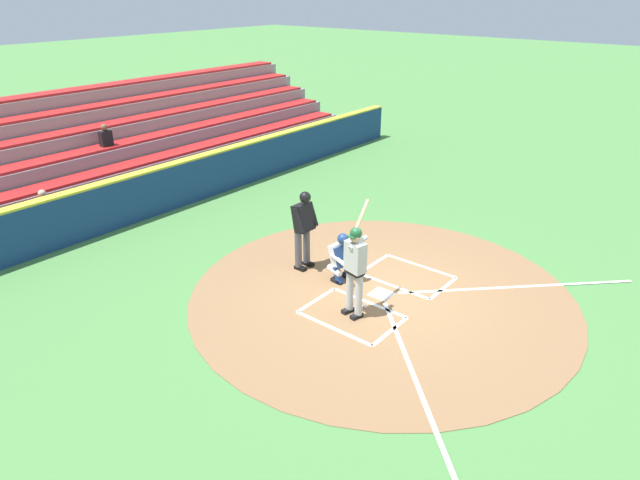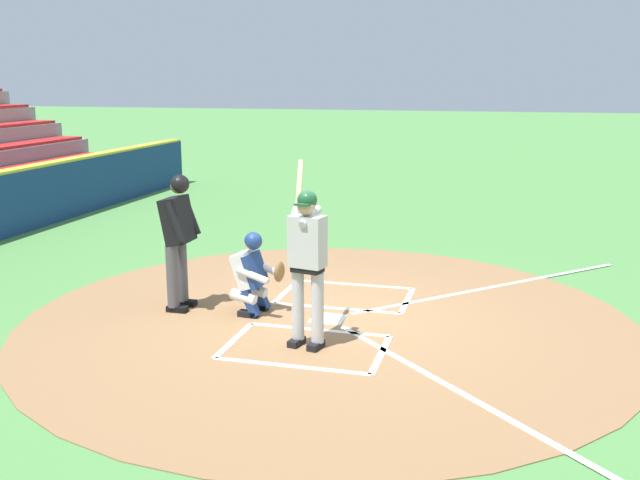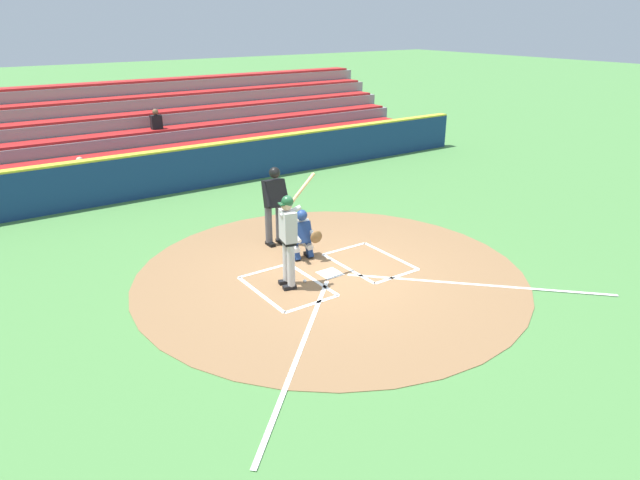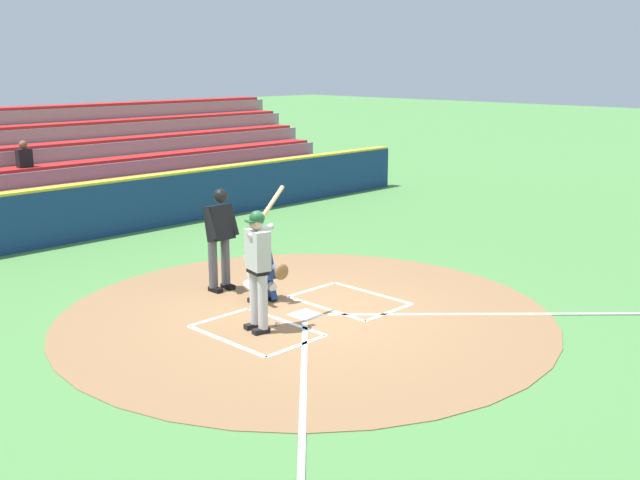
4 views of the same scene
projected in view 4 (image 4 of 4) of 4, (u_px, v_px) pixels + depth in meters
name	position (u px, v px, depth m)	size (l,w,h in m)	color
ground_plane	(305.00, 315.00, 12.19)	(120.00, 120.00, 0.00)	#4C8442
dirt_circle	(305.00, 315.00, 12.19)	(8.00, 8.00, 0.01)	olive
home_plate_and_chalk	(345.00, 328.00, 11.59)	(7.93, 4.91, 0.01)	white
batter	(258.00, 261.00, 11.25)	(1.04, 0.57, 2.13)	#BCBCBC
catcher	(262.00, 269.00, 12.74)	(0.59, 0.66, 1.13)	black
plate_umpire	(220.00, 232.00, 13.27)	(0.58, 0.41, 1.86)	#4C4C51
baseball	(277.00, 324.00, 11.69)	(0.07, 0.07, 0.07)	white
backstop_wall	(75.00, 213.00, 17.15)	(22.00, 0.36, 1.31)	navy
bleacher_stand	(2.00, 180.00, 19.67)	(20.00, 5.10, 2.78)	gray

